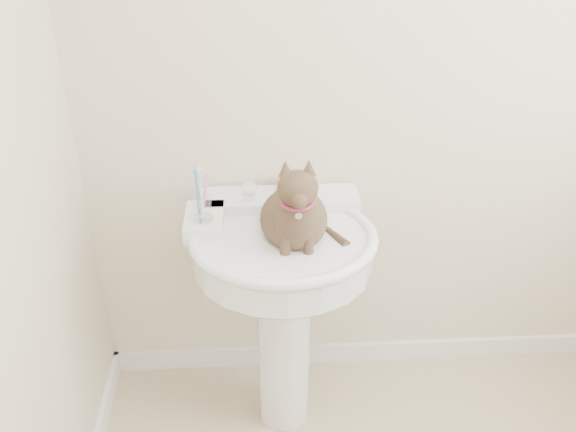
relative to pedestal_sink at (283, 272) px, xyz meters
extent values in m
cube|color=white|center=(0.40, 0.28, -0.64)|extent=(2.20, 0.02, 0.09)
cylinder|color=white|center=(0.00, -0.01, -0.35)|extent=(0.19, 0.19, 0.67)
cylinder|color=white|center=(0.00, -0.01, 0.08)|extent=(0.59, 0.59, 0.13)
ellipsoid|color=white|center=(0.00, -0.01, 0.02)|extent=(0.54, 0.47, 0.21)
torus|color=white|center=(0.00, -0.01, 0.14)|extent=(0.62, 0.62, 0.04)
cube|color=white|center=(0.00, 0.20, 0.16)|extent=(0.55, 0.15, 0.06)
cube|color=white|center=(-0.26, 0.08, 0.16)|extent=(0.13, 0.20, 0.06)
cylinder|color=silver|center=(0.00, 0.16, 0.21)|extent=(0.05, 0.05, 0.05)
cylinder|color=silver|center=(0.00, 0.11, 0.24)|extent=(0.04, 0.04, 0.14)
sphere|color=white|center=(-0.11, 0.18, 0.23)|extent=(0.06, 0.06, 0.06)
sphere|color=white|center=(0.11, 0.18, 0.23)|extent=(0.06, 0.06, 0.06)
cube|color=orange|center=(0.04, 0.25, 0.20)|extent=(0.09, 0.06, 0.03)
cylinder|color=silver|center=(-0.26, 0.05, 0.19)|extent=(0.07, 0.07, 0.01)
cylinder|color=white|center=(-0.26, 0.05, 0.24)|extent=(0.06, 0.06, 0.09)
cylinder|color=#3189CA|center=(-0.27, 0.05, 0.29)|extent=(0.01, 0.01, 0.17)
cylinder|color=white|center=(-0.26, 0.05, 0.29)|extent=(0.01, 0.01, 0.17)
cylinder|color=#F9A0BD|center=(-0.25, 0.05, 0.29)|extent=(0.01, 0.01, 0.17)
ellipsoid|color=brown|center=(0.04, 0.01, 0.21)|extent=(0.22, 0.25, 0.20)
ellipsoid|color=brown|center=(0.04, -0.08, 0.27)|extent=(0.14, 0.13, 0.18)
ellipsoid|color=brown|center=(0.04, -0.11, 0.38)|extent=(0.12, 0.11, 0.11)
cone|color=brown|center=(0.00, -0.09, 0.44)|extent=(0.04, 0.04, 0.05)
cone|color=brown|center=(0.07, -0.09, 0.44)|extent=(0.04, 0.04, 0.05)
cylinder|color=brown|center=(0.15, 0.03, 0.14)|extent=(0.03, 0.03, 0.23)
torus|color=#932143|center=(0.04, -0.10, 0.33)|extent=(0.10, 0.10, 0.01)
camera|label=1|loc=(-0.08, -1.75, 1.28)|focal=40.00mm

